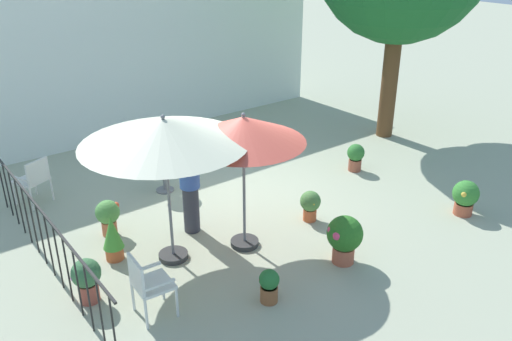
# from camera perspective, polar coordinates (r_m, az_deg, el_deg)

# --- Properties ---
(ground_plane) EXTENTS (60.00, 60.00, 0.00)m
(ground_plane) POSITION_cam_1_polar(r_m,az_deg,el_deg) (9.68, -1.03, -3.22)
(ground_plane) COLOR #A2A88C
(villa_facade) EXTENTS (10.28, 0.30, 3.55)m
(villa_facade) POSITION_cam_1_polar(r_m,az_deg,el_deg) (12.74, -13.34, 11.53)
(villa_facade) COLOR white
(villa_facade) RESTS_ON ground
(terrace_railing) EXTENTS (0.03, 5.09, 1.01)m
(terrace_railing) POSITION_cam_1_polar(r_m,az_deg,el_deg) (8.04, -21.94, -5.84)
(terrace_railing) COLOR black
(terrace_railing) RESTS_ON ground
(patio_umbrella_0) EXTENTS (1.81, 1.81, 2.17)m
(patio_umbrella_0) POSITION_cam_1_polar(r_m,az_deg,el_deg) (7.54, -1.36, 4.28)
(patio_umbrella_0) COLOR #2D2D2D
(patio_umbrella_0) RESTS_ON ground
(patio_umbrella_1) EXTENTS (2.33, 2.33, 2.26)m
(patio_umbrella_1) POSITION_cam_1_polar(r_m,az_deg,el_deg) (7.26, -9.88, 4.05)
(patio_umbrella_1) COLOR #2D2D2D
(patio_umbrella_1) RESTS_ON ground
(cafe_table_0) EXTENTS (0.61, 0.61, 0.72)m
(cafe_table_0) POSITION_cam_1_polar(r_m,az_deg,el_deg) (9.96, -9.95, 0.41)
(cafe_table_0) COLOR white
(cafe_table_0) RESTS_ON ground
(patio_chair_0) EXTENTS (0.64, 0.63, 0.86)m
(patio_chair_0) POSITION_cam_1_polar(r_m,az_deg,el_deg) (10.14, -22.82, -0.72)
(patio_chair_0) COLOR white
(patio_chair_0) RESTS_ON ground
(patio_chair_1) EXTENTS (0.52, 0.49, 0.83)m
(patio_chair_1) POSITION_cam_1_polar(r_m,az_deg,el_deg) (11.47, -6.94, 3.82)
(patio_chair_1) COLOR #324D9F
(patio_chair_1) RESTS_ON ground
(patio_chair_2) EXTENTS (0.48, 0.50, 0.88)m
(patio_chair_2) POSITION_cam_1_polar(r_m,az_deg,el_deg) (6.85, -11.65, -11.67)
(patio_chair_2) COLOR silver
(patio_chair_2) RESTS_ON ground
(potted_plant_0) EXTENTS (0.39, 0.39, 0.63)m
(potted_plant_0) POSITION_cam_1_polar(r_m,az_deg,el_deg) (7.38, -17.78, -10.95)
(potted_plant_0) COLOR #A0493A
(potted_plant_0) RESTS_ON ground
(potted_plant_1) EXTENTS (0.31, 0.31, 0.71)m
(potted_plant_1) POSITION_cam_1_polar(r_m,az_deg,el_deg) (8.14, -15.18, -6.96)
(potted_plant_1) COLOR #BB592E
(potted_plant_1) RESTS_ON ground
(potted_plant_2) EXTENTS (0.27, 0.27, 0.48)m
(potted_plant_2) POSITION_cam_1_polar(r_m,az_deg,el_deg) (7.10, 1.42, -12.22)
(potted_plant_2) COLOR brown
(potted_plant_2) RESTS_ON ground
(potted_plant_3) EXTENTS (0.39, 0.39, 0.60)m
(potted_plant_3) POSITION_cam_1_polar(r_m,az_deg,el_deg) (8.79, -15.63, -4.62)
(potted_plant_3) COLOR #B8623D
(potted_plant_3) RESTS_ON ground
(potted_plant_4) EXTENTS (0.54, 0.53, 0.75)m
(potted_plant_4) POSITION_cam_1_polar(r_m,az_deg,el_deg) (7.86, 9.49, -7.05)
(potted_plant_4) COLOR #AE573E
(potted_plant_4) RESTS_ON ground
(potted_plant_5) EXTENTS (0.45, 0.45, 0.62)m
(potted_plant_5) POSITION_cam_1_polar(r_m,az_deg,el_deg) (9.75, 21.62, -2.59)
(potted_plant_5) COLOR #AF5339
(potted_plant_5) RESTS_ON ground
(potted_plant_6) EXTENTS (0.35, 0.35, 0.54)m
(potted_plant_6) POSITION_cam_1_polar(r_m,az_deg,el_deg) (8.94, 5.86, -3.58)
(potted_plant_6) COLOR #BF552F
(potted_plant_6) RESTS_ON ground
(potted_plant_7) EXTENTS (0.35, 0.35, 0.57)m
(potted_plant_7) POSITION_cam_1_polar(r_m,az_deg,el_deg) (10.92, 10.66, 1.55)
(potted_plant_7) COLOR #9A5039
(potted_plant_7) RESTS_ON ground
(standing_person) EXTENTS (0.42, 0.42, 1.63)m
(standing_person) POSITION_cam_1_polar(r_m,az_deg,el_deg) (8.42, -7.13, -1.49)
(standing_person) COLOR #33333D
(standing_person) RESTS_ON ground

